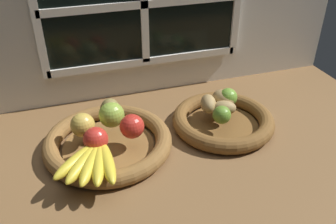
{
  "coord_description": "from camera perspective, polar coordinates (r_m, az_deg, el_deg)",
  "views": [
    {
      "loc": [
        -27.78,
        -81.34,
        62.49
      ],
      "look_at": [
        -1.21,
        0.05,
        8.53
      ],
      "focal_mm": 38.9,
      "sensor_mm": 36.0,
      "label": 1
    }
  ],
  "objects": [
    {
      "name": "apple_red_right",
      "position": [
        0.97,
        -5.67,
        -2.26
      ],
      "size": [
        6.63,
        6.63,
        6.63
      ],
      "primitive_type": "sphere",
      "color": "red",
      "rests_on": "fruit_bowl_left"
    },
    {
      "name": "lime_near",
      "position": [
        1.04,
        8.42,
        -0.45
      ],
      "size": [
        5.26,
        5.26,
        5.26
      ],
      "primitive_type": "sphere",
      "color": "olive",
      "rests_on": "fruit_bowl_right"
    },
    {
      "name": "apple_red_front",
      "position": [
        0.94,
        -11.27,
        -4.22
      ],
      "size": [
        6.42,
        6.42,
        6.42
      ],
      "primitive_type": "sphere",
      "color": "red",
      "rests_on": "fruit_bowl_left"
    },
    {
      "name": "ground_plane",
      "position": [
        1.07,
        0.62,
        -4.45
      ],
      "size": [
        140.0,
        90.0,
        3.0
      ],
      "primitive_type": "cube",
      "color": "brown"
    },
    {
      "name": "potato_oblong",
      "position": [
        1.09,
        6.33,
        1.29
      ],
      "size": [
        6.49,
        8.44,
        4.95
      ],
      "primitive_type": "ellipsoid",
      "rotation": [
        0.0,
        0.0,
        1.28
      ],
      "color": "#A38451",
      "rests_on": "fruit_bowl_right"
    },
    {
      "name": "apple_green_back",
      "position": [
        1.02,
        -8.84,
        -0.44
      ],
      "size": [
        7.19,
        7.19,
        7.19
      ],
      "primitive_type": "sphere",
      "color": "#8CAD3D",
      "rests_on": "fruit_bowl_left"
    },
    {
      "name": "lime_far",
      "position": [
        1.12,
        9.38,
        2.29
      ],
      "size": [
        5.66,
        5.66,
        5.66
      ],
      "primitive_type": "sphere",
      "color": "#6B9E33",
      "rests_on": "fruit_bowl_right"
    },
    {
      "name": "apple_golden_left",
      "position": [
        1.0,
        -13.23,
        -1.99
      ],
      "size": [
        6.56,
        6.56,
        6.56
      ],
      "primitive_type": "sphere",
      "color": "gold",
      "rests_on": "fruit_bowl_left"
    },
    {
      "name": "pear_brown",
      "position": [
        1.04,
        -9.02,
        0.21
      ],
      "size": [
        7.31,
        7.37,
        7.34
      ],
      "primitive_type": "ellipsoid",
      "rotation": [
        0.0,
        0.0,
        1.25
      ],
      "color": "olive",
      "rests_on": "fruit_bowl_left"
    },
    {
      "name": "fruit_bowl_right",
      "position": [
        1.1,
        8.59,
        -1.33
      ],
      "size": [
        30.46,
        30.46,
        4.53
      ],
      "color": "brown",
      "rests_on": "ground_plane"
    },
    {
      "name": "back_wall",
      "position": [
        1.2,
        -4.01,
        15.33
      ],
      "size": [
        140.0,
        4.6,
        55.0
      ],
      "color": "silver",
      "rests_on": "ground_plane"
    },
    {
      "name": "banana_bunch_front",
      "position": [
        0.9,
        -11.75,
        -7.47
      ],
      "size": [
        15.29,
        18.17,
        3.34
      ],
      "color": "yellow",
      "rests_on": "fruit_bowl_left"
    },
    {
      "name": "potato_back",
      "position": [
        1.12,
        8.75,
        2.16
      ],
      "size": [
        8.5,
        9.24,
        4.86
      ],
      "primitive_type": "ellipsoid",
      "rotation": [
        0.0,
        0.0,
        5.18
      ],
      "color": "#A38451",
      "rests_on": "fruit_bowl_right"
    },
    {
      "name": "fruit_bowl_left",
      "position": [
        1.02,
        -9.36,
        -4.69
      ],
      "size": [
        35.28,
        35.28,
        4.53
      ],
      "color": "brown",
      "rests_on": "ground_plane"
    },
    {
      "name": "potato_large",
      "position": [
        1.08,
        8.78,
        0.68
      ],
      "size": [
        8.17,
        6.79,
        4.26
      ],
      "primitive_type": "ellipsoid",
      "rotation": [
        0.0,
        0.0,
        5.89
      ],
      "color": "#A38451",
      "rests_on": "fruit_bowl_right"
    }
  ]
}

